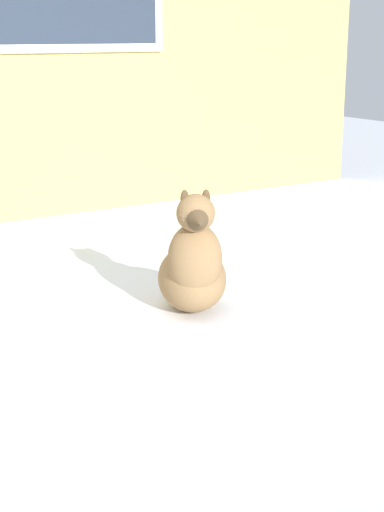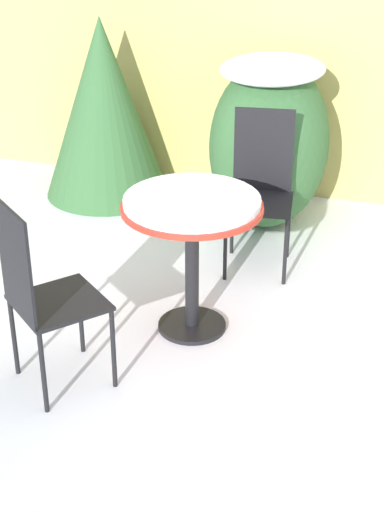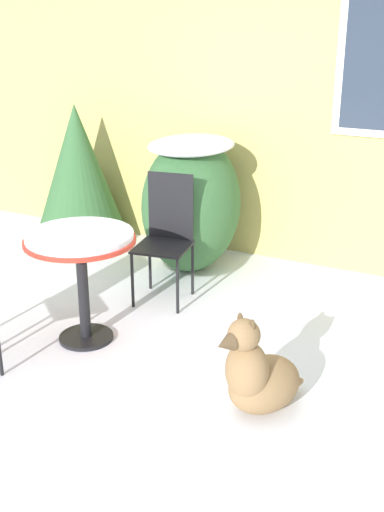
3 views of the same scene
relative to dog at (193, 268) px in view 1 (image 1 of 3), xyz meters
The scene contains 2 objects.
ground_plane 0.87m from the dog, 167.10° to the left, with size 16.00×16.00×0.00m, color white.
dog is the anchor object (origin of this frame).
Camera 1 is at (-1.17, -3.28, 1.35)m, focal length 55.00 mm.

